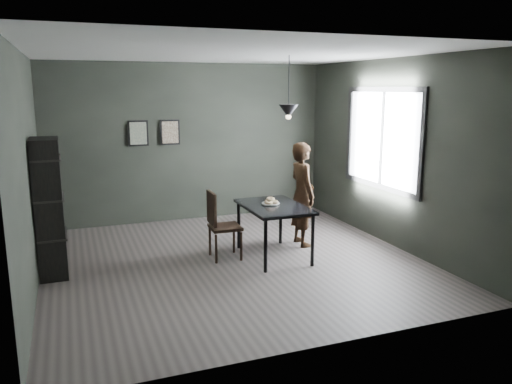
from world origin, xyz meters
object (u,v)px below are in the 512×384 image
object	(u,v)px
cafe_table	(274,211)
white_plate	(271,204)
wood_chair	(219,221)
shelf_unit	(49,208)
woman	(302,194)
pendant_lamp	(289,111)

from	to	relation	value
cafe_table	white_plate	distance (m)	0.12
wood_chair	shelf_unit	distance (m)	2.20
wood_chair	shelf_unit	bearing A→B (deg)	177.82
shelf_unit	cafe_table	bearing A→B (deg)	-7.45
woman	white_plate	bearing A→B (deg)	115.58
wood_chair	pendant_lamp	size ratio (longest dim) A/B	1.12
white_plate	shelf_unit	distance (m)	2.92
wood_chair	pendant_lamp	xyz separation A→B (m)	(1.00, -0.09, 1.50)
woman	shelf_unit	world-z (taller)	shelf_unit
white_plate	shelf_unit	world-z (taller)	shelf_unit
woman	pendant_lamp	distance (m)	1.35
woman	pendant_lamp	xyz separation A→B (m)	(-0.37, -0.28, 1.26)
cafe_table	shelf_unit	size ratio (longest dim) A/B	0.68
white_plate	wood_chair	xyz separation A→B (m)	(-0.73, 0.11, -0.21)
shelf_unit	pendant_lamp	size ratio (longest dim) A/B	2.04
shelf_unit	pendant_lamp	world-z (taller)	pendant_lamp
shelf_unit	woman	bearing A→B (deg)	-0.13
woman	cafe_table	bearing A→B (deg)	121.73
cafe_table	shelf_unit	distance (m)	2.95
cafe_table	pendant_lamp	distance (m)	1.41
cafe_table	wood_chair	size ratio (longest dim) A/B	1.24
wood_chair	pendant_lamp	bearing A→B (deg)	-3.47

